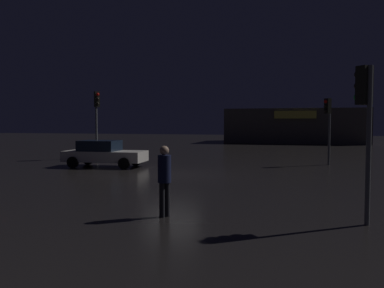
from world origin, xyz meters
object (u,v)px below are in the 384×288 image
(traffic_signal_cross_right, at_px, (365,105))
(car_near, at_px, (104,153))
(traffic_signal_main, at_px, (97,111))
(traffic_signal_opposite, at_px, (328,116))
(pedestrian, at_px, (164,175))
(store_building, at_px, (295,126))

(traffic_signal_cross_right, relative_size, car_near, 0.83)
(traffic_signal_main, relative_size, traffic_signal_opposite, 1.18)
(traffic_signal_opposite, relative_size, pedestrian, 2.07)
(traffic_signal_main, relative_size, traffic_signal_cross_right, 1.19)
(store_building, xyz_separation_m, traffic_signal_cross_right, (1.97, -39.77, 0.81))
(traffic_signal_main, distance_m, car_near, 5.66)
(traffic_signal_opposite, distance_m, car_near, 12.74)
(traffic_signal_opposite, xyz_separation_m, traffic_signal_cross_right, (-0.07, -13.68, 0.04))
(store_building, bearing_deg, traffic_signal_cross_right, -87.16)
(car_near, height_order, pedestrian, pedestrian)
(car_near, bearing_deg, traffic_signal_cross_right, -38.94)
(traffic_signal_main, bearing_deg, store_building, 64.17)
(pedestrian, bearing_deg, traffic_signal_opposite, 71.17)
(traffic_signal_main, bearing_deg, traffic_signal_opposite, -0.65)
(pedestrian, bearing_deg, traffic_signal_main, 124.05)
(store_building, height_order, pedestrian, store_building)
(pedestrian, bearing_deg, car_near, 124.77)
(store_building, height_order, car_near, store_building)
(traffic_signal_cross_right, bearing_deg, store_building, 92.84)
(traffic_signal_cross_right, bearing_deg, traffic_signal_main, 136.38)
(traffic_signal_cross_right, height_order, pedestrian, traffic_signal_cross_right)
(traffic_signal_opposite, height_order, pedestrian, traffic_signal_opposite)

